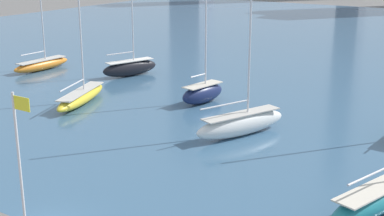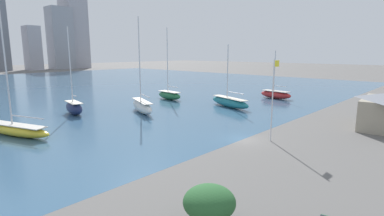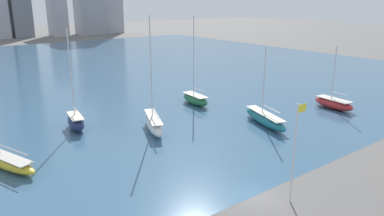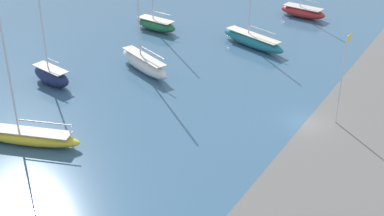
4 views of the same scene
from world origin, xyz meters
name	(u,v)px [view 3 (image 3 of 4)]	position (x,y,z in m)	size (l,w,h in m)	color
ground_plane	(256,196)	(0.00, 0.00, 0.00)	(500.00, 500.00, 0.00)	#605E5B
harbor_water	(39,77)	(0.00, 70.00, 0.00)	(180.00, 140.00, 0.00)	#385B7A
flag_pole	(295,149)	(1.76, -2.66, 5.15)	(1.24, 0.14, 9.36)	silver
sailboat_yellow	(5,160)	(-17.45, 21.11, 0.87)	(5.36, 10.66, 15.59)	yellow
sailboat_white	(153,123)	(1.92, 21.41, 1.16)	(5.44, 9.70, 15.85)	white
sailboat_red	(334,103)	(31.92, 12.29, 0.93)	(3.31, 7.71, 10.47)	#B72828
sailboat_green	(195,99)	(14.94, 28.57, 1.03)	(2.93, 7.16, 15.23)	#236B3D
sailboat_teal	(265,119)	(16.25, 13.57, 0.97)	(5.16, 10.83, 11.50)	#1E757F
sailboat_navy	(76,121)	(-6.57, 28.54, 1.18)	(3.01, 6.26, 14.14)	#19234C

